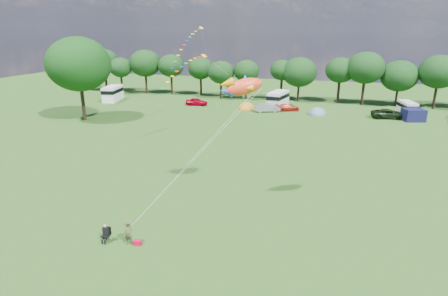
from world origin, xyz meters
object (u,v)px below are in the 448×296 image
(car_c, at_px, (288,107))
(campervan_d, at_px, (407,108))
(car_a, at_px, (197,102))
(camp_chair, at_px, (106,231))
(fish_kite, at_px, (241,87))
(car_d, at_px, (389,114))
(kite_flyer, at_px, (129,234))
(big_tree, at_px, (79,64))
(tent_greyblue, at_px, (317,115))
(tent_orange, at_px, (246,109))
(campervan_a, at_px, (113,93))
(campervan_c, at_px, (278,99))
(car_b, at_px, (267,108))

(car_c, relative_size, campervan_d, 0.81)
(car_a, relative_size, camp_chair, 3.24)
(fish_kite, bearing_deg, campervan_d, 33.75)
(car_a, distance_m, car_d, 34.85)
(fish_kite, bearing_deg, kite_flyer, -152.40)
(car_d, bearing_deg, big_tree, 98.67)
(tent_greyblue, distance_m, fish_kite, 38.68)
(big_tree, distance_m, car_c, 36.40)
(car_a, distance_m, tent_orange, 10.21)
(campervan_a, relative_size, tent_greyblue, 1.79)
(campervan_c, height_order, camp_chair, campervan_c)
(car_a, xyz_separation_m, car_b, (14.36, -1.99, 0.04))
(car_b, relative_size, car_c, 1.05)
(car_c, bearing_deg, fish_kite, 157.87)
(big_tree, distance_m, car_b, 32.46)
(tent_greyblue, height_order, kite_flyer, kite_flyer)
(kite_flyer, xyz_separation_m, camp_chair, (-1.71, -0.11, -0.04))
(car_d, bearing_deg, campervan_d, -49.94)
(tent_greyblue, bearing_deg, campervan_c, 147.82)
(car_b, distance_m, car_d, 20.48)
(car_c, xyz_separation_m, kite_flyer, (-4.54, -48.16, 0.22))
(car_c, relative_size, campervan_c, 0.64)
(campervan_a, distance_m, tent_orange, 28.72)
(car_d, bearing_deg, campervan_c, 68.06)
(car_a, height_order, kite_flyer, kite_flyer)
(car_c, bearing_deg, big_tree, 95.36)
(campervan_d, relative_size, camp_chair, 3.77)
(kite_flyer, bearing_deg, campervan_a, 118.11)
(campervan_a, distance_m, campervan_d, 56.71)
(campervan_d, bearing_deg, campervan_c, 76.68)
(big_tree, bearing_deg, car_d, 18.29)
(car_c, bearing_deg, car_a, 66.78)
(car_d, height_order, campervan_a, campervan_a)
(campervan_a, distance_m, campervan_c, 34.18)
(car_b, relative_size, kite_flyer, 2.57)
(car_a, distance_m, campervan_c, 15.83)
(tent_greyblue, bearing_deg, car_a, 175.65)
(campervan_d, height_order, fish_kite, fish_kite)
(campervan_c, height_order, kite_flyer, campervan_c)
(car_a, distance_m, car_b, 14.50)
(campervan_c, bearing_deg, kite_flyer, -172.34)
(campervan_a, xyz_separation_m, tent_greyblue, (41.70, -1.45, -1.60))
(big_tree, height_order, car_b, big_tree)
(camp_chair, bearing_deg, car_c, 78.77)
(big_tree, xyz_separation_m, tent_greyblue, (36.38, 15.26, -9.00))
(big_tree, distance_m, campervan_c, 35.81)
(car_d, relative_size, campervan_c, 0.88)
(car_d, distance_m, fish_kite, 42.03)
(car_c, height_order, fish_kite, fish_kite)
(tent_greyblue, bearing_deg, campervan_a, 178.01)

